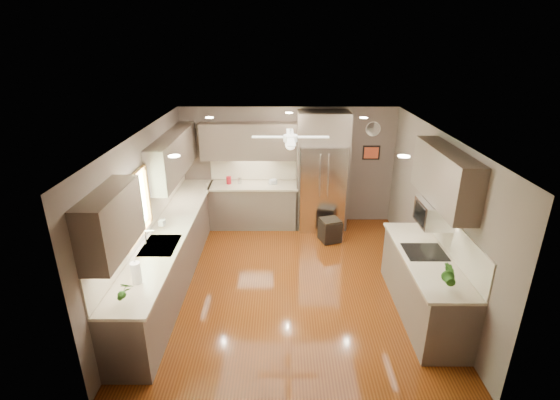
{
  "coord_description": "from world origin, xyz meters",
  "views": [
    {
      "loc": [
        -0.14,
        -5.81,
        3.77
      ],
      "look_at": [
        -0.16,
        0.6,
        1.22
      ],
      "focal_mm": 26.0,
      "sensor_mm": 36.0,
      "label": 1
    }
  ],
  "objects_px": {
    "paper_towel": "(136,273)",
    "soap_bottle": "(162,222)",
    "potted_plant_right": "(449,275)",
    "canister_b": "(240,181)",
    "canister_a": "(229,180)",
    "stool": "(330,230)",
    "potted_plant_left": "(124,291)",
    "bowl": "(273,183)",
    "microwave": "(434,213)",
    "refrigerator": "(322,174)"
  },
  "relations": [
    {
      "from": "canister_a",
      "to": "stool",
      "type": "relative_size",
      "value": 0.35
    },
    {
      "from": "bowl",
      "to": "microwave",
      "type": "height_order",
      "value": "microwave"
    },
    {
      "from": "stool",
      "to": "paper_towel",
      "type": "height_order",
      "value": "paper_towel"
    },
    {
      "from": "canister_a",
      "to": "stool",
      "type": "distance_m",
      "value": 2.34
    },
    {
      "from": "canister_b",
      "to": "potted_plant_left",
      "type": "relative_size",
      "value": 0.43
    },
    {
      "from": "microwave",
      "to": "paper_towel",
      "type": "distance_m",
      "value": 4.09
    },
    {
      "from": "canister_a",
      "to": "potted_plant_right",
      "type": "xyz_separation_m",
      "value": [
        3.14,
        -3.81,
        0.1
      ]
    },
    {
      "from": "paper_towel",
      "to": "soap_bottle",
      "type": "bearing_deg",
      "value": 94.31
    },
    {
      "from": "refrigerator",
      "to": "canister_b",
      "type": "bearing_deg",
      "value": 177.6
    },
    {
      "from": "potted_plant_left",
      "to": "paper_towel",
      "type": "distance_m",
      "value": 0.4
    },
    {
      "from": "canister_b",
      "to": "paper_towel",
      "type": "relative_size",
      "value": 0.43
    },
    {
      "from": "bowl",
      "to": "microwave",
      "type": "xyz_separation_m",
      "value": [
        2.34,
        -2.75,
        0.52
      ]
    },
    {
      "from": "bowl",
      "to": "canister_b",
      "type": "bearing_deg",
      "value": 177.74
    },
    {
      "from": "soap_bottle",
      "to": "stool",
      "type": "distance_m",
      "value": 3.28
    },
    {
      "from": "canister_b",
      "to": "bowl",
      "type": "distance_m",
      "value": 0.7
    },
    {
      "from": "paper_towel",
      "to": "potted_plant_left",
      "type": "bearing_deg",
      "value": -91.43
    },
    {
      "from": "canister_a",
      "to": "bowl",
      "type": "height_order",
      "value": "canister_a"
    },
    {
      "from": "canister_a",
      "to": "paper_towel",
      "type": "bearing_deg",
      "value": -100.53
    },
    {
      "from": "canister_b",
      "to": "refrigerator",
      "type": "xyz_separation_m",
      "value": [
        1.71,
        -0.07,
        0.18
      ]
    },
    {
      "from": "canister_a",
      "to": "bowl",
      "type": "distance_m",
      "value": 0.93
    },
    {
      "from": "potted_plant_left",
      "to": "bowl",
      "type": "bearing_deg",
      "value": 68.3
    },
    {
      "from": "potted_plant_right",
      "to": "canister_b",
      "type": "bearing_deg",
      "value": 127.41
    },
    {
      "from": "bowl",
      "to": "microwave",
      "type": "distance_m",
      "value": 3.65
    },
    {
      "from": "paper_towel",
      "to": "potted_plant_right",
      "type": "bearing_deg",
      "value": -1.34
    },
    {
      "from": "soap_bottle",
      "to": "refrigerator",
      "type": "relative_size",
      "value": 0.08
    },
    {
      "from": "potted_plant_left",
      "to": "microwave",
      "type": "xyz_separation_m",
      "value": [
        3.97,
        1.34,
        0.39
      ]
    },
    {
      "from": "stool",
      "to": "paper_towel",
      "type": "relative_size",
      "value": 1.52
    },
    {
      "from": "potted_plant_left",
      "to": "soap_bottle",
      "type": "bearing_deg",
      "value": 93.18
    },
    {
      "from": "canister_a",
      "to": "soap_bottle",
      "type": "xyz_separation_m",
      "value": [
        -0.81,
        -2.11,
        0.01
      ]
    },
    {
      "from": "refrigerator",
      "to": "stool",
      "type": "bearing_deg",
      "value": -79.55
    },
    {
      "from": "potted_plant_left",
      "to": "stool",
      "type": "bearing_deg",
      "value": 50.35
    },
    {
      "from": "canister_a",
      "to": "soap_bottle",
      "type": "height_order",
      "value": "soap_bottle"
    },
    {
      "from": "canister_a",
      "to": "potted_plant_left",
      "type": "relative_size",
      "value": 0.54
    },
    {
      "from": "bowl",
      "to": "microwave",
      "type": "relative_size",
      "value": 0.36
    },
    {
      "from": "bowl",
      "to": "potted_plant_right",
      "type": "bearing_deg",
      "value": -59.65
    },
    {
      "from": "potted_plant_right",
      "to": "stool",
      "type": "relative_size",
      "value": 0.76
    },
    {
      "from": "refrigerator",
      "to": "stool",
      "type": "xyz_separation_m",
      "value": [
        0.13,
        -0.7,
        -0.95
      ]
    },
    {
      "from": "paper_towel",
      "to": "stool",
      "type": "bearing_deg",
      "value": 46.86
    },
    {
      "from": "potted_plant_left",
      "to": "potted_plant_right",
      "type": "xyz_separation_m",
      "value": [
        3.84,
        0.31,
        0.02
      ]
    },
    {
      "from": "paper_towel",
      "to": "bowl",
      "type": "bearing_deg",
      "value": 66.34
    },
    {
      "from": "canister_a",
      "to": "potted_plant_left",
      "type": "xyz_separation_m",
      "value": [
        -0.7,
        -4.11,
        0.07
      ]
    },
    {
      "from": "soap_bottle",
      "to": "microwave",
      "type": "distance_m",
      "value": 4.16
    },
    {
      "from": "refrigerator",
      "to": "stool",
      "type": "height_order",
      "value": "refrigerator"
    },
    {
      "from": "stool",
      "to": "soap_bottle",
      "type": "bearing_deg",
      "value": -155.04
    },
    {
      "from": "stool",
      "to": "potted_plant_left",
      "type": "bearing_deg",
      "value": -129.65
    },
    {
      "from": "canister_b",
      "to": "potted_plant_right",
      "type": "xyz_separation_m",
      "value": [
        2.91,
        -3.81,
        0.11
      ]
    },
    {
      "from": "refrigerator",
      "to": "paper_towel",
      "type": "distance_m",
      "value": 4.5
    },
    {
      "from": "canister_b",
      "to": "potted_plant_left",
      "type": "height_order",
      "value": "potted_plant_left"
    },
    {
      "from": "bowl",
      "to": "soap_bottle",
      "type": "bearing_deg",
      "value": -129.8
    },
    {
      "from": "soap_bottle",
      "to": "microwave",
      "type": "xyz_separation_m",
      "value": [
        4.08,
        -0.66,
        0.45
      ]
    }
  ]
}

